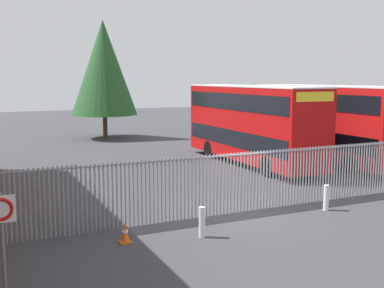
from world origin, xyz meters
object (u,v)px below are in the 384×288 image
object	(u,v)px
speed_limit_sign_post	(2,222)
double_decker_bus_behind_fence_left	(326,120)
traffic_cone_by_gate	(125,233)
double_decker_bus_near_gate	(251,121)
bollard_center_front	(326,198)
bollard_near_left	(202,222)

from	to	relation	value
speed_limit_sign_post	double_decker_bus_behind_fence_left	bearing A→B (deg)	30.79
double_decker_bus_behind_fence_left	traffic_cone_by_gate	bearing A→B (deg)	-150.24
double_decker_bus_near_gate	traffic_cone_by_gate	world-z (taller)	double_decker_bus_near_gate
double_decker_bus_behind_fence_left	double_decker_bus_near_gate	bearing A→B (deg)	163.36
double_decker_bus_behind_fence_left	traffic_cone_by_gate	world-z (taller)	double_decker_bus_behind_fence_left
bollard_center_front	traffic_cone_by_gate	bearing A→B (deg)	-178.14
bollard_near_left	bollard_center_front	bearing A→B (deg)	7.96
double_decker_bus_near_gate	double_decker_bus_behind_fence_left	world-z (taller)	same
double_decker_bus_behind_fence_left	bollard_near_left	xyz separation A→B (m)	(-12.16, -8.77, -1.95)
double_decker_bus_near_gate	traffic_cone_by_gate	size ratio (longest dim) A/B	18.32
speed_limit_sign_post	bollard_center_front	bearing A→B (deg)	13.34
double_decker_bus_behind_fence_left	bollard_center_front	size ratio (longest dim) A/B	11.38
double_decker_bus_near_gate	speed_limit_sign_post	world-z (taller)	double_decker_bus_near_gate
double_decker_bus_behind_fence_left	bollard_near_left	distance (m)	15.12
bollard_center_front	speed_limit_sign_post	size ratio (longest dim) A/B	0.40
double_decker_bus_near_gate	bollard_center_front	bearing A→B (deg)	-105.13
double_decker_bus_near_gate	double_decker_bus_behind_fence_left	size ratio (longest dim) A/B	1.00
bollard_near_left	traffic_cone_by_gate	world-z (taller)	bollard_near_left
double_decker_bus_near_gate	bollard_near_left	xyz separation A→B (m)	(-7.97, -10.02, -1.95)
speed_limit_sign_post	bollard_near_left	bearing A→B (deg)	18.25
double_decker_bus_near_gate	double_decker_bus_behind_fence_left	bearing A→B (deg)	-16.64
bollard_near_left	double_decker_bus_near_gate	bearing A→B (deg)	51.53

